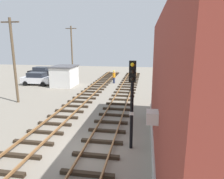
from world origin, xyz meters
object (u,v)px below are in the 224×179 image
object	(u,v)px
parked_car_white	(37,79)
track_worker_foreground	(114,77)
signal_mast	(132,95)
parked_car_black	(41,72)
utility_pole_near	(14,60)
control_hut	(65,76)
utility_pole_far	(72,51)

from	to	relation	value
parked_car_white	track_worker_foreground	xyz separation A→B (m)	(10.39, 2.99, 0.03)
signal_mast	parked_car_white	distance (m)	21.25
parked_car_black	track_worker_foreground	size ratio (longest dim) A/B	2.25
parked_car_black	utility_pole_near	size ratio (longest dim) A/B	0.52
signal_mast	track_worker_foreground	size ratio (longest dim) A/B	2.62
control_hut	utility_pole_far	xyz separation A→B (m)	(-1.23, 6.52, 3.01)
parked_car_black	control_hut	bearing A→B (deg)	-42.55
parked_car_white	parked_car_black	xyz separation A→B (m)	(-2.69, 6.22, 0.00)
control_hut	utility_pole_far	bearing A→B (deg)	100.72
signal_mast	utility_pole_far	bearing A→B (deg)	117.43
track_worker_foreground	parked_car_white	bearing A→B (deg)	-163.93
parked_car_white	utility_pole_near	world-z (taller)	utility_pole_near
parked_car_black	utility_pole_near	world-z (taller)	utility_pole_near
parked_car_white	utility_pole_near	xyz separation A→B (m)	(2.53, -8.31, 3.31)
parked_car_white	utility_pole_far	size ratio (longest dim) A/B	0.50
control_hut	track_worker_foreground	world-z (taller)	control_hut
signal_mast	utility_pole_near	distance (m)	13.88
utility_pole_far	parked_car_white	bearing A→B (deg)	-113.36
control_hut	utility_pole_near	world-z (taller)	utility_pole_near
signal_mast	parked_car_black	distance (m)	27.72
control_hut	parked_car_black	size ratio (longest dim) A/B	0.90
utility_pole_far	parked_car_black	bearing A→B (deg)	-176.63
parked_car_white	utility_pole_far	world-z (taller)	utility_pole_far
parked_car_black	utility_pole_far	distance (m)	6.54
utility_pole_near	utility_pole_far	size ratio (longest dim) A/B	0.96
signal_mast	control_hut	world-z (taller)	signal_mast
signal_mast	parked_car_white	bearing A→B (deg)	132.58
signal_mast	parked_car_black	size ratio (longest dim) A/B	1.17
utility_pole_far	track_worker_foreground	size ratio (longest dim) A/B	4.50
signal_mast	control_hut	size ratio (longest dim) A/B	1.29
parked_car_black	utility_pole_far	bearing A→B (deg)	3.37
parked_car_black	track_worker_foreground	xyz separation A→B (m)	(13.09, -3.23, 0.03)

